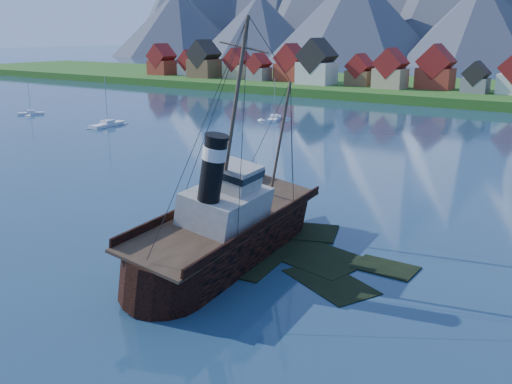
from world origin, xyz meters
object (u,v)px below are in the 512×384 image
Objects in this scene: sailboat_b at (31,114)px; sailboat_f at (108,125)px; tugboat_wreck at (235,225)px; sailboat_c at (274,119)px.

sailboat_b is 0.79× the size of sailboat_f.
tugboat_wreck is 3.26× the size of sailboat_b.
sailboat_f reaches higher than sailboat_b.
sailboat_f is at bearing 140.37° from tugboat_wreck.
sailboat_c is 0.91× the size of sailboat_f.
sailboat_b is 68.84m from sailboat_c.
sailboat_b is at bearing 148.47° from tugboat_wreck.
tugboat_wreck is at bearing -39.67° from sailboat_f.
sailboat_b is (-109.12, 50.75, -2.98)m from tugboat_wreck.
sailboat_b is 33.58m from sailboat_f.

